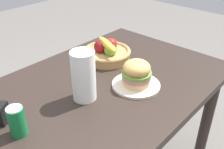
{
  "coord_description": "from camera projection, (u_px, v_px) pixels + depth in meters",
  "views": [
    {
      "loc": [
        -0.78,
        -0.78,
        1.47
      ],
      "look_at": [
        0.05,
        -0.04,
        0.81
      ],
      "focal_mm": 41.45,
      "sensor_mm": 36.0,
      "label": 1
    }
  ],
  "objects": [
    {
      "name": "plate",
      "position": [
        136.0,
        85.0,
        1.31
      ],
      "size": [
        0.24,
        0.24,
        0.01
      ],
      "primitive_type": "cylinder",
      "color": "silver",
      "rests_on": "dining_table"
    },
    {
      "name": "dining_table",
      "position": [
        100.0,
        101.0,
        1.37
      ],
      "size": [
        1.4,
        0.9,
        0.75
      ],
      "color": "#2D231E",
      "rests_on": "ground_plane"
    },
    {
      "name": "napkin_holder",
      "position": [
        3.0,
        114.0,
        1.05
      ],
      "size": [
        0.07,
        0.06,
        0.09
      ],
      "primitive_type": "cube",
      "rotation": [
        0.0,
        0.0,
        0.57
      ],
      "color": "black",
      "rests_on": "dining_table"
    },
    {
      "name": "soda_can",
      "position": [
        17.0,
        121.0,
        0.98
      ],
      "size": [
        0.07,
        0.07,
        0.13
      ],
      "color": "#147238",
      "rests_on": "dining_table"
    },
    {
      "name": "fruit_basket",
      "position": [
        107.0,
        52.0,
        1.54
      ],
      "size": [
        0.29,
        0.29,
        0.14
      ],
      "color": "tan",
      "rests_on": "dining_table"
    },
    {
      "name": "paper_towel_roll",
      "position": [
        84.0,
        76.0,
        1.16
      ],
      "size": [
        0.11,
        0.11,
        0.24
      ],
      "primitive_type": "cylinder",
      "color": "white",
      "rests_on": "dining_table"
    },
    {
      "name": "sandwich",
      "position": [
        137.0,
        73.0,
        1.27
      ],
      "size": [
        0.15,
        0.15,
        0.13
      ],
      "color": "#E5BC75",
      "rests_on": "plate"
    }
  ]
}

